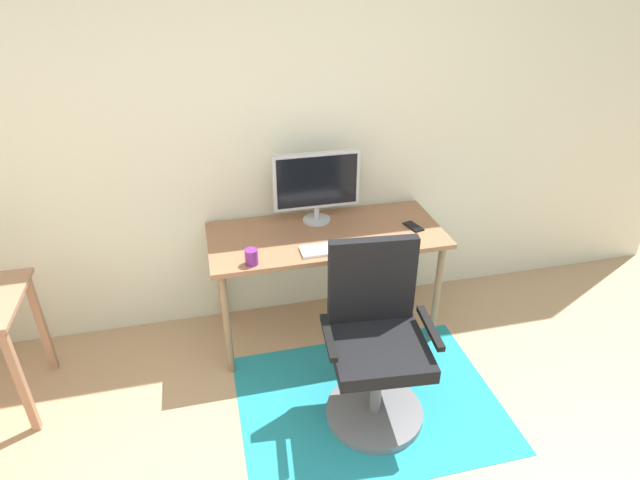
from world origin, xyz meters
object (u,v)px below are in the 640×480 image
at_px(monitor, 317,183).
at_px(coffee_cup, 251,257).
at_px(computer_mouse, 385,242).
at_px(cell_phone, 413,227).
at_px(keyboard, 337,248).
at_px(office_chair, 375,350).
at_px(desk, 326,244).

relative_size(monitor, coffee_cup, 6.03).
height_order(computer_mouse, cell_phone, computer_mouse).
relative_size(keyboard, computer_mouse, 4.13).
relative_size(cell_phone, office_chair, 0.14).
bearing_deg(keyboard, coffee_cup, -175.12).
height_order(coffee_cup, cell_phone, coffee_cup).
bearing_deg(monitor, keyboard, -85.62).
distance_m(desk, computer_mouse, 0.39).
xyz_separation_m(keyboard, cell_phone, (0.55, 0.16, -0.00)).
relative_size(desk, keyboard, 3.40).
distance_m(desk, monitor, 0.39).
bearing_deg(keyboard, desk, 93.03).
relative_size(monitor, computer_mouse, 5.30).
bearing_deg(computer_mouse, office_chair, -112.75).
xyz_separation_m(coffee_cup, office_chair, (0.58, -0.50, -0.37)).
bearing_deg(keyboard, monitor, 94.38).
xyz_separation_m(desk, cell_phone, (0.56, -0.05, 0.08)).
relative_size(keyboard, coffee_cup, 4.71).
height_order(monitor, coffee_cup, monitor).
distance_m(computer_mouse, office_chair, 0.67).
distance_m(coffee_cup, cell_phone, 1.07).
bearing_deg(office_chair, coffee_cup, 144.74).
bearing_deg(office_chair, monitor, 101.77).
relative_size(monitor, office_chair, 0.54).
relative_size(computer_mouse, office_chair, 0.10).
height_order(desk, cell_phone, cell_phone).
bearing_deg(monitor, coffee_cup, -137.62).
height_order(keyboard, computer_mouse, computer_mouse).
bearing_deg(monitor, office_chair, -83.59).
xyz_separation_m(monitor, computer_mouse, (0.33, -0.40, -0.25)).
bearing_deg(cell_phone, monitor, 142.17).
bearing_deg(office_chair, cell_phone, 61.28).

